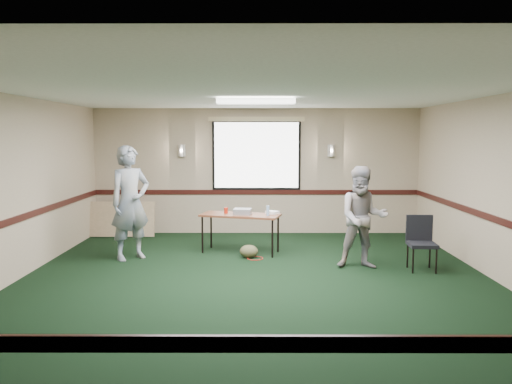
{
  "coord_description": "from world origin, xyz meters",
  "views": [
    {
      "loc": [
        0.03,
        -6.76,
        2.09
      ],
      "look_at": [
        0.0,
        1.3,
        1.2
      ],
      "focal_mm": 35.0,
      "sensor_mm": 36.0,
      "label": 1
    }
  ],
  "objects_px": {
    "folding_table": "(240,217)",
    "person_left": "(130,203)",
    "projector": "(243,212)",
    "person_right": "(363,218)",
    "conference_chair": "(421,238)"
  },
  "relations": [
    {
      "from": "folding_table",
      "to": "person_left",
      "type": "relative_size",
      "value": 0.77
    },
    {
      "from": "projector",
      "to": "person_left",
      "type": "relative_size",
      "value": 0.16
    },
    {
      "from": "person_left",
      "to": "person_right",
      "type": "bearing_deg",
      "value": -49.73
    },
    {
      "from": "folding_table",
      "to": "person_right",
      "type": "bearing_deg",
      "value": -13.04
    },
    {
      "from": "projector",
      "to": "person_left",
      "type": "bearing_deg",
      "value": -160.46
    },
    {
      "from": "folding_table",
      "to": "conference_chair",
      "type": "relative_size",
      "value": 1.77
    },
    {
      "from": "conference_chair",
      "to": "person_left",
      "type": "height_order",
      "value": "person_left"
    },
    {
      "from": "projector",
      "to": "conference_chair",
      "type": "height_order",
      "value": "conference_chair"
    },
    {
      "from": "projector",
      "to": "conference_chair",
      "type": "distance_m",
      "value": 3.07
    },
    {
      "from": "person_left",
      "to": "person_right",
      "type": "distance_m",
      "value": 3.89
    },
    {
      "from": "person_left",
      "to": "person_right",
      "type": "height_order",
      "value": "person_left"
    },
    {
      "from": "conference_chair",
      "to": "person_left",
      "type": "distance_m",
      "value": 4.82
    },
    {
      "from": "person_left",
      "to": "projector",
      "type": "bearing_deg",
      "value": -28.04
    },
    {
      "from": "person_right",
      "to": "folding_table",
      "type": "bearing_deg",
      "value": 155.14
    },
    {
      "from": "folding_table",
      "to": "conference_chair",
      "type": "xyz_separation_m",
      "value": [
        2.89,
        -1.14,
        -0.15
      ]
    }
  ]
}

